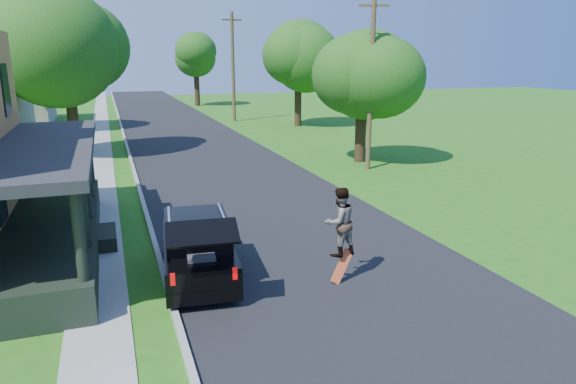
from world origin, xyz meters
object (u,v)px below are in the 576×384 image
object	(u,v)px
black_suv	(198,248)
skateboarder	(340,222)
utility_pole_near	(371,82)
tree_right_near	(362,61)

from	to	relation	value
black_suv	skateboarder	distance (m)	3.58
utility_pole_near	skateboarder	bearing A→B (deg)	-104.99
skateboarder	utility_pole_near	xyz separation A→B (m)	(6.94, 11.53, 2.74)
skateboarder	utility_pole_near	size ratio (longest dim) A/B	0.21
black_suv	utility_pole_near	xyz separation A→B (m)	(10.20, 10.24, 3.48)
skateboarder	black_suv	bearing A→B (deg)	-34.67
utility_pole_near	black_suv	bearing A→B (deg)	-118.83
tree_right_near	utility_pole_near	xyz separation A→B (m)	(-0.47, -1.90, -0.94)
tree_right_near	utility_pole_near	bearing A→B (deg)	-104.00
skateboarder	tree_right_near	distance (m)	15.78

